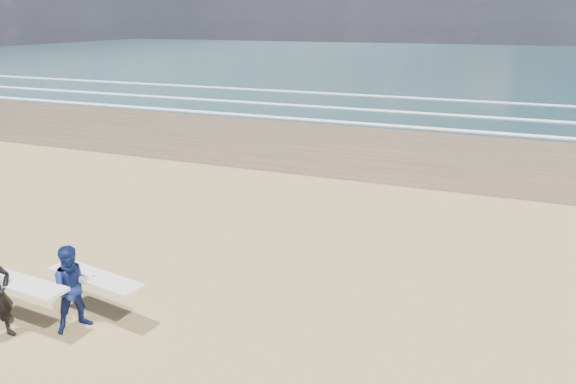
% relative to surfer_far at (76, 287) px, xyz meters
% --- Properties ---
extents(surfer_far, '(2.25, 1.31, 1.76)m').
position_rel_surfer_far_xyz_m(surfer_far, '(0.00, 0.00, 0.00)').
color(surfer_far, '#0D1A4E').
rests_on(surfer_far, ground).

